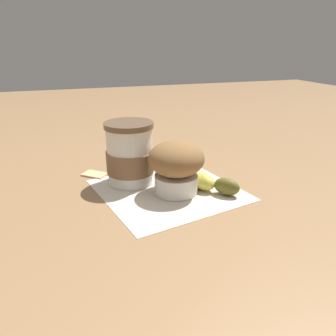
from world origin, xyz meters
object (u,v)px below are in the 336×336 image
sugar_packet (95,174)px  coffee_cup (130,155)px  muffin (176,165)px  banana (204,180)px

sugar_packet → coffee_cup: bearing=-43.3°
muffin → sugar_packet: bearing=134.8°
muffin → sugar_packet: size_ratio=2.04×
coffee_cup → sugar_packet: bearing=136.7°
coffee_cup → banana: (0.12, -0.07, -0.04)m
muffin → coffee_cup: bearing=133.2°
coffee_cup → banana: bearing=-31.2°
muffin → banana: (0.05, -0.00, -0.04)m
banana → sugar_packet: bearing=144.2°
banana → muffin: bearing=178.4°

